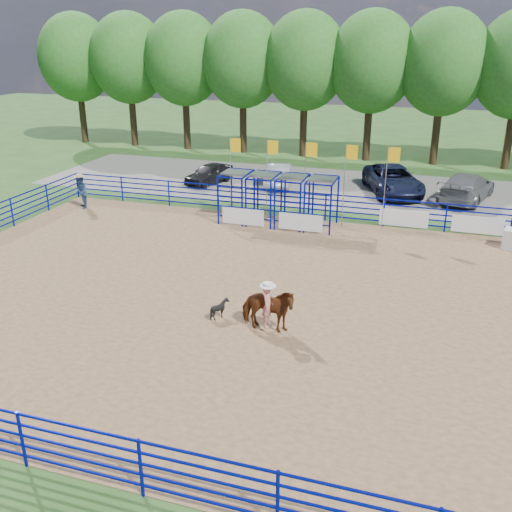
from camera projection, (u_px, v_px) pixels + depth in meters
name	position (u px, v px, depth m)	size (l,w,h in m)	color
ground	(272.00, 301.00, 21.15)	(120.00, 120.00, 0.00)	#386026
arena_dirt	(272.00, 301.00, 21.15)	(30.00, 20.00, 0.02)	#96714B
gravel_strip	(346.00, 188.00, 36.20)	(40.00, 10.00, 0.01)	gray
horse_and_rider	(268.00, 307.00, 18.67)	(1.89, 0.86, 2.48)	#643014
calf	(220.00, 309.00, 19.73)	(0.57, 0.64, 0.71)	black
spectator_cowboy	(81.00, 192.00, 31.75)	(1.11, 1.15, 1.92)	navy
car_a	(209.00, 173.00, 37.15)	(1.54, 3.82, 1.30)	black
car_b	(279.00, 174.00, 36.65)	(1.56, 4.46, 1.47)	gray
car_c	(393.00, 180.00, 34.85)	(2.73, 5.91, 1.64)	#141834
car_d	(466.00, 187.00, 33.31)	(2.26, 5.56, 1.61)	slate
perimeter_fence	(272.00, 282.00, 20.87)	(30.10, 20.10, 1.50)	#070F9C
chute_assembly	(285.00, 201.00, 29.05)	(19.32, 2.41, 4.20)	#070F9C
treeline	(373.00, 57.00, 41.40)	(56.40, 6.40, 11.24)	#3F2B19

